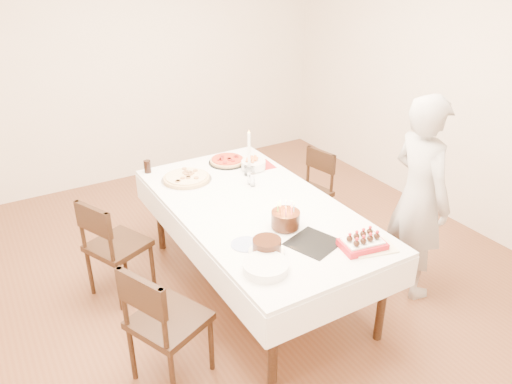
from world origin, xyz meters
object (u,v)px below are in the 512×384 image
birthday_cake (286,215)px  pizza_white (187,178)px  pizza_pepperoni (227,161)px  pasta_bowl (253,164)px  dining_table (256,248)px  chair_left_savory (118,245)px  taper_candle (249,153)px  layer_cake (267,246)px  cola_glass (147,167)px  person (419,198)px  strawberry_box (363,243)px  chair_left_dessert (169,321)px  chair_right_savory (307,193)px

birthday_cake → pizza_white: bearing=105.0°
pizza_pepperoni → pasta_bowl: size_ratio=1.58×
dining_table → pizza_white: (-0.27, 0.67, 0.40)m
chair_left_savory → taper_candle: taper_candle is taller
pizza_pepperoni → taper_candle: (0.04, -0.32, 0.18)m
pasta_bowl → pizza_pepperoni: bearing=120.1°
dining_table → pizza_pepperoni: size_ratio=6.45×
pizza_pepperoni → pasta_bowl: 0.27m
pasta_bowl → layer_cake: 1.30m
dining_table → cola_glass: size_ratio=19.57×
person → pasta_bowl: 1.40m
taper_candle → cola_glass: bearing=146.4°
pizza_pepperoni → strawberry_box: bearing=-86.4°
chair_left_savory → strawberry_box: chair_left_savory is taller
chair_left_dessert → pizza_pepperoni: (1.11, 1.33, 0.33)m
chair_right_savory → cola_glass: bearing=150.2°
chair_right_savory → person: bearing=-91.6°
chair_left_dessert → strawberry_box: (1.21, -0.34, 0.35)m
taper_candle → pizza_white: bearing=162.2°
pizza_pepperoni → chair_right_savory: bearing=-22.8°
chair_left_dessert → pasta_bowl: bearing=-162.1°
pasta_bowl → layer_cake: layer_cake is taller
dining_table → pizza_pepperoni: pizza_pepperoni is taller
birthday_cake → chair_left_savory: bearing=136.8°
person → pizza_pepperoni: bearing=40.4°
person → layer_cake: size_ratio=6.86×
person → pizza_white: (-1.34, 1.26, -0.03)m
pizza_pepperoni → layer_cake: bearing=-107.9°
layer_cake → birthday_cake: (0.27, 0.20, 0.05)m
chair_left_dessert → pizza_white: size_ratio=2.11×
chair_left_savory → pizza_white: bearing=169.3°
chair_right_savory → pizza_white: pizza_white is taller
cola_glass → strawberry_box: (0.78, -1.83, -0.02)m
pizza_pepperoni → taper_candle: size_ratio=0.83×
pizza_white → cola_glass: (-0.22, 0.32, 0.03)m
taper_candle → birthday_cake: (-0.22, -0.88, -0.10)m
pizza_white → strawberry_box: 1.61m
layer_cake → strawberry_box: 0.62m
strawberry_box → pizza_pepperoni: bearing=93.6°
chair_left_savory → strawberry_box: size_ratio=3.00×
cola_glass → layer_cake: (0.23, -1.56, -0.01)m
person → taper_candle: (-0.84, 1.10, 0.15)m
pizza_white → layer_cake: layer_cake is taller
chair_left_savory → pizza_white: (0.66, 0.16, 0.35)m
pasta_bowl → chair_right_savory: bearing=-6.0°
chair_left_savory → strawberry_box: (1.23, -1.35, 0.36)m
person → dining_table: bearing=69.6°
pizza_pepperoni → layer_cake: 1.47m
layer_cake → strawberry_box: size_ratio=0.82×
birthday_cake → cola_glass: bearing=110.1°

